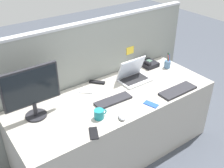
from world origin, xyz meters
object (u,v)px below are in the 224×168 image
tv_remote (97,82)px  coffee_mug (99,114)px  desk_phone (149,64)px  computer_mouse_right_hand (122,117)px  pen_cup (167,64)px  cell_phone_blue_case (151,104)px  cell_phone_black_slab (94,133)px  desktop_monitor (31,90)px  laptop (133,75)px  keyboard_main (113,100)px  cell_phone_silver_slab (86,91)px  keyboard_spare (178,91)px

tv_remote → coffee_mug: size_ratio=1.35×
desk_phone → computer_mouse_right_hand: size_ratio=1.88×
pen_cup → cell_phone_blue_case: (-0.68, -0.45, -0.04)m
computer_mouse_right_hand → cell_phone_black_slab: computer_mouse_right_hand is taller
pen_cup → coffee_mug: pen_cup is taller
computer_mouse_right_hand → pen_cup: 1.13m
desktop_monitor → laptop: 1.13m
computer_mouse_right_hand → cell_phone_blue_case: size_ratio=0.72×
desktop_monitor → pen_cup: 1.65m
keyboard_main → cell_phone_silver_slab: 0.32m
keyboard_spare → cell_phone_silver_slab: keyboard_spare is taller
pen_cup → cell_phone_black_slab: pen_cup is taller
computer_mouse_right_hand → tv_remote: bearing=96.2°
keyboard_main → computer_mouse_right_hand: size_ratio=3.76×
computer_mouse_right_hand → cell_phone_silver_slab: bearing=113.4°
keyboard_spare → computer_mouse_right_hand: 0.74m
pen_cup → desk_phone: bearing=133.0°
laptop → computer_mouse_right_hand: (-0.51, -0.47, -0.05)m
desktop_monitor → keyboard_spare: desktop_monitor is taller
keyboard_main → tv_remote: keyboard_main is taller
computer_mouse_right_hand → cell_phone_silver_slab: size_ratio=0.72×
keyboard_main → cell_phone_blue_case: bearing=-42.2°
tv_remote → cell_phone_black_slab: bearing=-166.8°
keyboard_spare → coffee_mug: 0.90m
desk_phone → pen_cup: bearing=-47.0°
keyboard_spare → keyboard_main: bearing=159.4°
cell_phone_silver_slab → desktop_monitor: bearing=139.5°
coffee_mug → laptop: bearing=27.4°
laptop → desk_phone: bearing=22.4°
cell_phone_black_slab → tv_remote: 0.82m
laptop → cell_phone_black_slab: laptop is taller
tv_remote → keyboard_main: bearing=-141.5°
cell_phone_black_slab → desktop_monitor: bearing=145.9°
desktop_monitor → keyboard_main: size_ratio=1.32×
desktop_monitor → computer_mouse_right_hand: size_ratio=4.98×
keyboard_spare → tv_remote: keyboard_spare is taller
cell_phone_black_slab → coffee_mug: coffee_mug is taller
desktop_monitor → computer_mouse_right_hand: desktop_monitor is taller
desktop_monitor → keyboard_spare: size_ratio=1.18×
keyboard_spare → cell_phone_blue_case: bearing=-178.2°
cell_phone_blue_case → tv_remote: 0.66m
laptop → computer_mouse_right_hand: 0.70m
computer_mouse_right_hand → pen_cup: size_ratio=0.54×
keyboard_spare → cell_phone_black_slab: bearing=-177.6°
desktop_monitor → laptop: desktop_monitor is taller
desk_phone → cell_phone_silver_slab: bearing=-176.1°
computer_mouse_right_hand → pen_cup: pen_cup is taller
keyboard_spare → pen_cup: 0.53m
desktop_monitor → cell_phone_black_slab: desktop_monitor is taller
cell_phone_blue_case → coffee_mug: coffee_mug is taller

